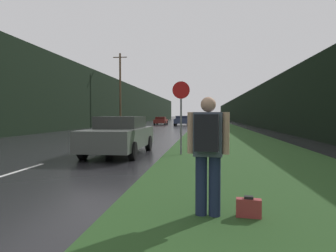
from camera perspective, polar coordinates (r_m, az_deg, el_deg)
name	(u,v)px	position (r m, az deg, el deg)	size (l,w,h in m)	color
grass_verge	(215,126)	(41.94, 8.94, 0.02)	(6.00, 240.00, 0.02)	#26471E
lane_stripe_b	(12,173)	(8.88, -27.64, -7.96)	(0.12, 3.00, 0.01)	silver
lane_stripe_c	(102,146)	(15.12, -12.39, -3.69)	(0.12, 3.00, 0.01)	silver
lane_stripe_d	(135,136)	(21.83, -6.30, -1.88)	(0.12, 3.00, 0.01)	silver
treeline_far_side	(123,104)	(53.90, -8.65, 4.25)	(2.00, 140.00, 7.10)	black
treeline_near_side	(249,109)	(52.44, 15.15, 3.16)	(2.00, 140.00, 5.09)	black
utility_pole_far	(120,89)	(39.15, -9.09, 6.94)	(1.80, 0.24, 9.40)	#4C3823
stop_sign	(181,110)	(11.32, 2.50, 3.00)	(0.66, 0.07, 2.79)	slate
hitchhiker_with_backpack	(208,149)	(4.45, 7.59, -4.28)	(0.62, 0.46, 1.79)	#1E2847
suitcase	(249,208)	(4.70, 15.10, -14.89)	(0.37, 0.17, 0.33)	#9E3333
car_passing_near	(120,135)	(11.74, -9.19, -1.72)	(1.95, 4.64, 1.46)	#4C514C
car_passing_far	(182,120)	(43.42, 2.63, 1.07)	(2.04, 4.28, 1.40)	#2D3856
car_oncoming	(161,121)	(46.63, -1.36, 1.02)	(1.83, 4.09, 1.23)	maroon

